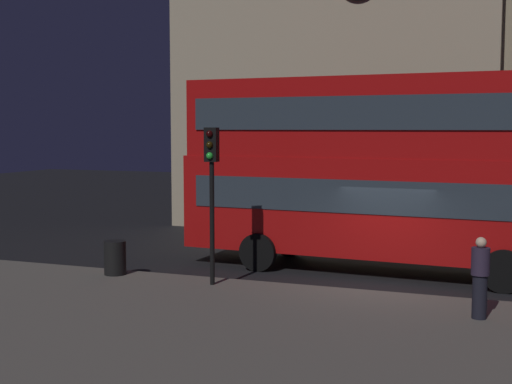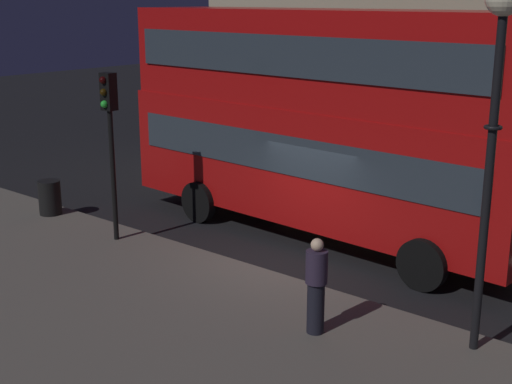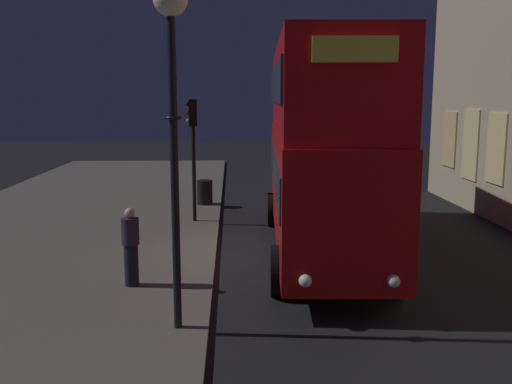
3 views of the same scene
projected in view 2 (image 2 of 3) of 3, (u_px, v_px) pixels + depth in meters
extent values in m
plane|color=black|center=(286.00, 265.00, 15.68)|extent=(80.00, 80.00, 0.00)
cube|color=#5B564F|center=(80.00, 355.00, 11.59)|extent=(44.00, 9.62, 0.12)
cube|color=#E5C67F|center=(255.00, 88.00, 26.19)|extent=(1.31, 0.06, 2.18)
cube|color=#F9E09E|center=(299.00, 94.00, 24.94)|extent=(1.31, 0.06, 2.54)
cube|color=#F9E09E|center=(348.00, 98.00, 23.67)|extent=(1.31, 0.06, 2.32)
cube|color=#F2D18C|center=(403.00, 106.00, 22.43)|extent=(1.31, 0.06, 2.20)
cube|color=#F9E09E|center=(463.00, 118.00, 21.21)|extent=(1.31, 0.06, 2.10)
cube|color=#B20F0F|center=(319.00, 161.00, 17.15)|extent=(10.87, 3.01, 2.71)
cube|color=#B20F0F|center=(321.00, 58.00, 16.50)|extent=(10.66, 2.95, 2.20)
cube|color=#2D3842|center=(319.00, 147.00, 17.06)|extent=(10.02, 3.03, 0.90)
cube|color=#2D3842|center=(321.00, 53.00, 16.47)|extent=(10.02, 3.03, 0.90)
cylinder|color=black|center=(480.00, 235.00, 16.00)|extent=(1.09, 0.30, 1.08)
cylinder|color=black|center=(422.00, 265.00, 14.21)|extent=(1.09, 0.30, 1.08)
cylinder|color=black|center=(264.00, 184.00, 20.35)|extent=(1.09, 0.30, 1.08)
cylinder|color=black|center=(198.00, 202.00, 18.56)|extent=(1.09, 0.30, 1.08)
cylinder|color=black|center=(113.00, 176.00, 16.58)|extent=(0.12, 0.12, 3.11)
cube|color=black|center=(109.00, 92.00, 16.06)|extent=(0.34, 0.28, 0.85)
sphere|color=black|center=(103.00, 80.00, 15.87)|extent=(0.17, 0.17, 0.17)
sphere|color=black|center=(104.00, 92.00, 15.94)|extent=(0.17, 0.17, 0.17)
sphere|color=green|center=(104.00, 104.00, 16.01)|extent=(0.17, 0.17, 0.17)
cylinder|color=black|center=(487.00, 192.00, 11.01)|extent=(0.14, 0.14, 5.35)
torus|color=black|center=(493.00, 127.00, 10.74)|extent=(0.28, 0.28, 0.06)
cylinder|color=black|center=(316.00, 308.00, 12.16)|extent=(0.30, 0.30, 0.92)
cylinder|color=#2D2338|center=(317.00, 267.00, 11.96)|extent=(0.38, 0.38, 0.57)
sphere|color=beige|center=(317.00, 245.00, 11.85)|extent=(0.22, 0.22, 0.22)
cylinder|color=black|center=(50.00, 197.00, 18.85)|extent=(0.59, 0.59, 0.91)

